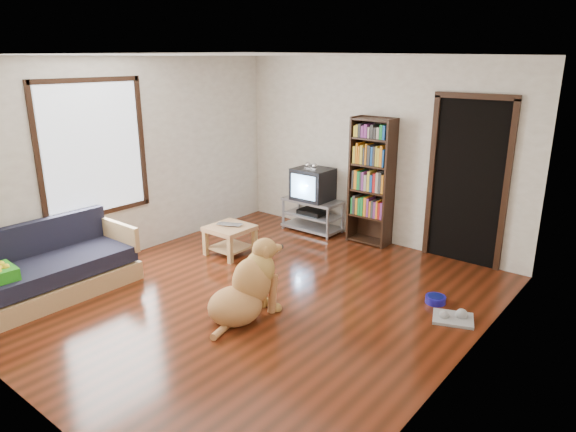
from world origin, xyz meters
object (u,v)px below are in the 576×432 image
Objects in this scene: bookshelf at (372,175)px; coffee_table at (230,235)px; dog_bowl at (435,300)px; dog at (247,289)px; grey_rag at (453,319)px; tv_stand at (312,214)px; sofa at (53,272)px; crt_tv at (314,184)px; laptop at (228,226)px.

bookshelf reaches higher than coffee_table.
dog is (-1.40, -1.52, 0.27)m from dog_bowl.
tv_stand is (-2.81, 1.39, 0.25)m from grey_rag.
dog is (2.09, 0.98, 0.05)m from sofa.
crt_tv is at bearing 75.07° from sofa.
coffee_table is at bearing -172.43° from dog_bowl.
crt_tv is (0.00, 0.02, 0.47)m from tv_stand.
grey_rag is 0.73× the size of coffee_table.
crt_tv is at bearing -175.68° from bookshelf.
laptop reaches higher than coffee_table.
coffee_table is (-1.23, -1.60, -0.72)m from bookshelf.
crt_tv is at bearing 79.64° from coffee_table.
sofa is 2.23m from coffee_table.
bookshelf is at bearing 93.37° from dog.
sofa is (-3.79, -2.24, 0.25)m from grey_rag.
crt_tv reaches higher than coffee_table.
sofa is at bearing -117.32° from bookshelf.
tv_stand is 1.20m from bookshelf.
bookshelf is 2.84m from dog.
sofa is (-1.92, -3.72, -0.74)m from bookshelf.
tv_stand is at bearing 54.68° from laptop.
laptop is 0.61× the size of coffee_table.
grey_rag is (3.09, 0.15, -0.40)m from laptop.
tv_stand is at bearing 74.98° from sofa.
dog_bowl is 2.77m from tv_stand.
coffee_table is at bearing 140.57° from dog.
laptop is 0.19× the size of bookshelf.
dog is at bearing -143.33° from grey_rag.
coffee_table is (-0.00, 0.03, -0.13)m from laptop.
dog_bowl is at bearing 47.27° from dog.
bookshelf is (-1.86, 1.48, 0.99)m from grey_rag.
dog_bowl reaches higher than grey_rag.
coffee_table is at bearing -177.76° from grey_rag.
dog is at bearing -63.69° from laptop.
grey_rag is 0.22× the size of sofa.
bookshelf is (0.95, 0.07, 0.26)m from crt_tv.
dog_bowl is 2.21m from bookshelf.
crt_tv is at bearing 155.23° from dog_bowl.
laptop is 1.57m from tv_stand.
bookshelf is (0.95, 0.09, 0.73)m from tv_stand.
tv_stand reaches higher than grey_rag.
crt_tv reaches higher than dog_bowl.
bookshelf reaches higher than dog.
sofa is 2.30m from dog.
tv_stand is 0.47m from crt_tv.
bookshelf is 1.00× the size of sofa.
dog reaches higher than coffee_table.
tv_stand is 1.53m from coffee_table.
bookshelf is at bearing 141.50° from grey_rag.
coffee_table is 0.53× the size of dog.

